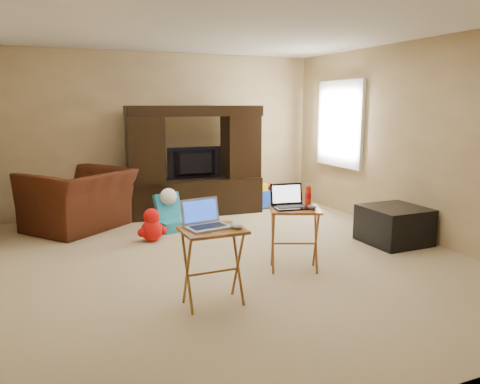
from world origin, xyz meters
name	(u,v)px	position (x,y,z in m)	size (l,w,h in m)	color
floor	(233,259)	(0.00, 0.00, 0.00)	(5.50, 5.50, 0.00)	tan
ceiling	(232,25)	(0.00, 0.00, 2.50)	(5.50, 5.50, 0.00)	silver
wall_back	(167,133)	(0.00, 2.75, 1.25)	(5.00, 5.00, 0.00)	tan
wall_front	(426,191)	(0.00, -2.75, 1.25)	(5.00, 5.00, 0.00)	tan
wall_right	(413,140)	(2.50, 0.00, 1.25)	(5.50, 5.50, 0.00)	tan
window_pane	(341,124)	(2.48, 1.55, 1.40)	(1.20, 1.20, 0.00)	white
window_frame	(340,124)	(2.46, 1.55, 1.40)	(0.06, 1.14, 1.34)	white
entertainment_center	(195,161)	(0.30, 2.25, 0.84)	(2.06, 0.51, 1.68)	black
television	(196,163)	(0.30, 2.21, 0.81)	(0.86, 0.11, 0.49)	black
recliner	(79,200)	(-1.46, 2.02, 0.41)	(1.26, 1.10, 0.82)	#41170E
child_rocker	(171,212)	(-0.31, 1.47, 0.25)	(0.38, 0.43, 0.50)	teal
plush_toy	(152,225)	(-0.67, 1.05, 0.21)	(0.38, 0.32, 0.43)	red
push_toy	(262,195)	(1.45, 2.24, 0.21)	(0.57, 0.41, 0.43)	#173DBC
ottoman	(394,225)	(2.08, -0.21, 0.23)	(0.71, 0.71, 0.45)	black
tray_table_left	(213,267)	(-0.61, -1.04, 0.34)	(0.52, 0.42, 0.68)	#9A5F25
tray_table_right	(294,239)	(0.45, -0.57, 0.33)	(0.51, 0.41, 0.66)	#A06126
laptop_left	(208,215)	(-0.64, -1.01, 0.80)	(0.35, 0.29, 0.24)	#ADADB2
laptop_right	(291,197)	(0.41, -0.55, 0.78)	(0.35, 0.28, 0.24)	black
mouse_left	(237,225)	(-0.42, -1.11, 0.71)	(0.09, 0.14, 0.06)	silver
mouse_right	(312,207)	(0.58, -0.69, 0.69)	(0.09, 0.13, 0.05)	#39393D
water_bottle	(308,196)	(0.65, -0.49, 0.76)	(0.06, 0.06, 0.20)	red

